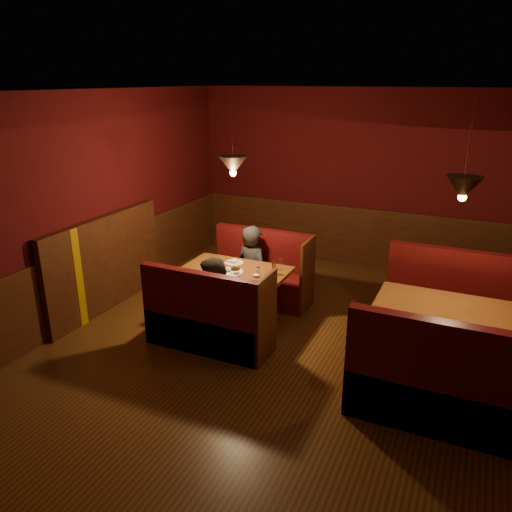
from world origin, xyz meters
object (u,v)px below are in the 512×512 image
at_px(main_table, 236,282).
at_px(main_bench_near, 208,323).
at_px(second_bench_far, 451,314).
at_px(second_table, 444,326).
at_px(second_bench_near, 436,390).
at_px(diner_b, 214,288).
at_px(main_bench_far, 261,278).
at_px(diner_a, 253,253).

height_order(main_table, main_bench_near, main_bench_near).
xyz_separation_m(main_bench_near, second_bench_far, (2.57, 1.36, 0.04)).
relative_size(second_table, second_bench_near, 0.90).
bearing_deg(second_bench_far, main_bench_near, -152.10).
xyz_separation_m(main_table, diner_b, (0.01, -0.58, 0.14)).
distance_m(second_table, diner_b, 2.56).
bearing_deg(main_bench_near, second_table, 11.31).
xyz_separation_m(main_bench_far, second_bench_far, (2.57, -0.18, 0.04)).
bearing_deg(second_table, main_bench_near, -168.69).
xyz_separation_m(main_table, second_bench_far, (2.58, 0.59, -0.20)).
relative_size(second_bench_far, diner_b, 1.13).
distance_m(main_bench_far, second_bench_near, 3.18).
height_order(main_bench_far, second_table, main_bench_far).
height_order(diner_a, diner_b, diner_a).
bearing_deg(second_table, main_bench_far, 157.91).
height_order(main_bench_far, second_bench_near, second_bench_near).
xyz_separation_m(main_table, second_bench_near, (2.58, -1.11, -0.20)).
height_order(main_bench_far, diner_a, diner_a).
xyz_separation_m(main_bench_near, second_table, (2.53, 0.51, 0.27)).
xyz_separation_m(main_bench_far, main_bench_near, (0.00, -1.53, 0.00)).
distance_m(main_table, second_table, 2.56).
relative_size(main_table, main_bench_far, 0.91).
relative_size(second_bench_far, second_bench_near, 1.00).
height_order(second_bench_far, second_bench_near, same).
bearing_deg(main_bench_far, diner_a, -112.40).
distance_m(second_bench_far, diner_b, 2.84).
bearing_deg(main_table, diner_a, 94.24).
bearing_deg(diner_a, second_bench_near, 167.44).
xyz_separation_m(second_bench_near, diner_a, (-2.63, 1.73, 0.39)).
bearing_deg(diner_b, main_bench_near, -64.39).
xyz_separation_m(main_bench_far, diner_b, (-0.00, -1.34, 0.38)).
xyz_separation_m(main_bench_far, second_bench_near, (2.57, -1.88, 0.04)).
relative_size(second_table, diner_b, 1.02).
distance_m(main_table, main_bench_far, 0.80).
bearing_deg(second_bench_near, main_bench_near, 172.34).
bearing_deg(diner_a, main_bench_near, 113.36).
xyz_separation_m(second_bench_far, second_bench_near, (0.00, -1.70, 0.00)).
distance_m(main_bench_near, diner_a, 1.45).
relative_size(main_table, diner_b, 0.97).
height_order(main_table, diner_b, diner_b).
bearing_deg(main_bench_far, main_bench_near, -90.00).
relative_size(main_table, main_bench_near, 0.91).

